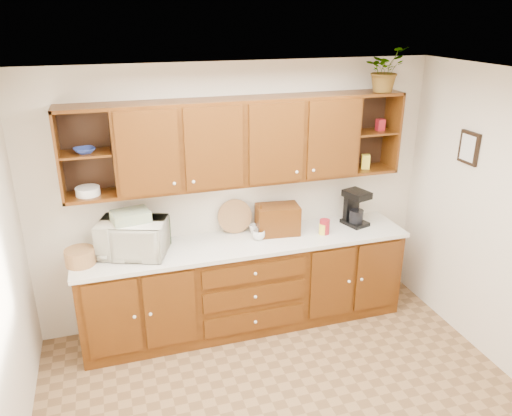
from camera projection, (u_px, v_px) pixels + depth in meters
ceiling at (311, 87)px, 2.94m from camera, size 4.00×4.00×0.00m
back_wall at (237, 196)px, 4.97m from camera, size 4.00×0.00×4.00m
base_cabinets at (246, 285)px, 5.02m from camera, size 3.20×0.60×0.90m
countertop at (246, 243)px, 4.84m from camera, size 3.24×0.64×0.04m
upper_cabinets at (242, 141)px, 4.62m from camera, size 3.20×0.33×0.80m
undercabinet_light at (243, 186)px, 4.72m from camera, size 0.40×0.05×0.02m
framed_picture at (469, 148)px, 4.56m from camera, size 0.03×0.24×0.30m
wicker_basket at (80, 257)px, 4.36m from camera, size 0.26×0.26×0.14m
microwave at (133, 238)px, 4.51m from camera, size 0.70×0.58×0.33m
towel_stack at (131, 216)px, 4.43m from camera, size 0.36×0.29×0.10m
wine_bottle at (167, 230)px, 4.73m from camera, size 0.09×0.09×0.28m
woven_tray at (235, 231)px, 5.03m from camera, size 0.35×0.11×0.34m
bread_box at (278, 219)px, 4.96m from camera, size 0.44×0.31×0.29m
mug_tree at (261, 231)px, 4.93m from camera, size 0.25×0.27×0.33m
canister_red at (324, 227)px, 4.97m from camera, size 0.11×0.11×0.15m
canister_white at (295, 224)px, 4.98m from camera, size 0.10×0.10×0.18m
canister_yellow at (323, 229)px, 4.97m from camera, size 0.11×0.11×0.11m
coffee_maker at (355, 208)px, 5.17m from camera, size 0.26×0.30×0.37m
bowl_stack at (84, 151)px, 4.20m from camera, size 0.21×0.21×0.04m
plate_stack at (88, 191)px, 4.34m from camera, size 0.27×0.27×0.07m
pantry_box_yellow at (365, 162)px, 5.06m from camera, size 0.10×0.09×0.15m
pantry_box_red at (380, 125)px, 4.98m from camera, size 0.08×0.07×0.11m
potted_plant at (385, 70)px, 4.72m from camera, size 0.47×0.44×0.42m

